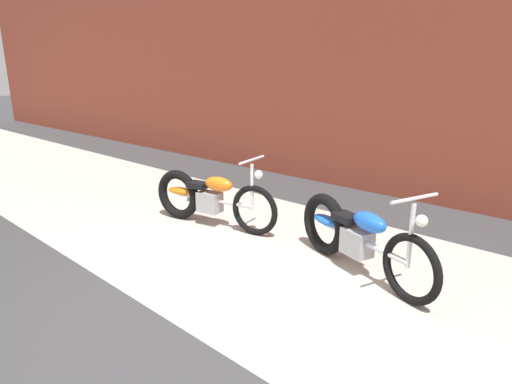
{
  "coord_description": "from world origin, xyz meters",
  "views": [
    {
      "loc": [
        2.8,
        -1.91,
        2.1
      ],
      "look_at": [
        -0.42,
        1.61,
        0.75
      ],
      "focal_mm": 30.07,
      "sensor_mm": 36.0,
      "label": 1
    }
  ],
  "objects": [
    {
      "name": "sidewalk_slab",
      "position": [
        0.0,
        1.75,
        0.0
      ],
      "size": [
        36.0,
        3.5,
        0.01
      ],
      "primitive_type": "cube",
      "color": "#B2ADA3",
      "rests_on": "ground"
    },
    {
      "name": "ground_plane",
      "position": [
        0.0,
        0.0,
        0.0
      ],
      "size": [
        80.0,
        80.0,
        0.0
      ],
      "primitive_type": "plane",
      "color": "#38383A"
    },
    {
      "name": "motorcycle_blue",
      "position": [
        0.66,
        1.98,
        0.4
      ],
      "size": [
        1.93,
        0.86,
        1.03
      ],
      "rotation": [
        0.0,
        0.0,
        -0.33
      ],
      "color": "black",
      "rests_on": "ground"
    },
    {
      "name": "brick_building_wall",
      "position": [
        0.0,
        5.2,
        2.85
      ],
      "size": [
        36.0,
        0.5,
        5.7
      ],
      "primitive_type": "cube",
      "color": "brown",
      "rests_on": "ground"
    },
    {
      "name": "motorcycle_orange",
      "position": [
        -1.61,
        1.85,
        0.4
      ],
      "size": [
        1.98,
        0.68,
        1.03
      ],
      "rotation": [
        0.0,
        0.0,
        0.2
      ],
      "color": "black",
      "rests_on": "ground"
    }
  ]
}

